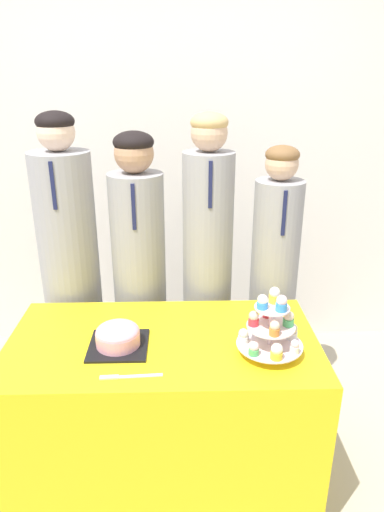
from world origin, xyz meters
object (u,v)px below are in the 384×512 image
cupcake_stand (271,327)px  student_0 (72,284)px  student_3 (272,293)px  round_cake (118,336)px  cake_knife (121,377)px  student_2 (207,280)px  student_1 (140,288)px

cupcake_stand → student_0: (-0.92, 0.64, -0.10)m
student_0 → student_3: bearing=-0.0°
round_cake → cake_knife: round_cake is taller
cupcake_stand → cake_knife: bearing=-166.1°
round_cake → student_2: student_2 is taller
round_cake → student_0: bearing=118.4°
student_0 → student_2: 0.71m
round_cake → student_1: student_1 is taller
student_0 → student_2: student_0 is taller
student_2 → student_0: bearing=180.0°
student_1 → student_3: bearing=-0.0°
round_cake → student_2: bearing=55.4°
round_cake → student_1: 0.58m
cake_knife → student_0: 0.86m
student_2 → student_1: bearing=180.0°
cake_knife → cupcake_stand: cupcake_stand is taller
cupcake_stand → student_3: 0.68m
round_cake → cupcake_stand: (0.61, -0.06, 0.07)m
round_cake → student_3: student_3 is taller
round_cake → cake_knife: size_ratio=1.03×
cake_knife → student_0: student_0 is taller
round_cake → cake_knife: 0.22m
cake_knife → student_1: size_ratio=0.15×
round_cake → student_3: 0.95m
student_2 → cake_knife: bearing=-115.0°
cake_knife → student_0: bearing=110.2°
student_0 → student_1: size_ratio=1.06×
cupcake_stand → student_0: 1.13m
student_1 → student_2: 0.36m
cake_knife → cupcake_stand: (0.58, 0.14, 0.12)m
student_1 → student_2: (0.36, -0.00, 0.04)m
round_cake → student_0: (-0.31, 0.58, -0.03)m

